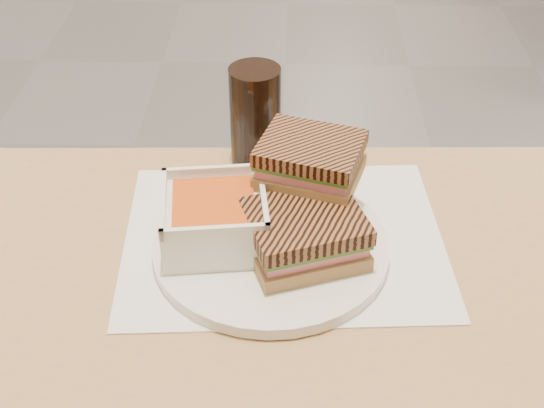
{
  "coord_description": "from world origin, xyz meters",
  "views": [
    {
      "loc": [
        0.03,
        -2.66,
        1.33
      ],
      "look_at": [
        0.01,
        -2.0,
        0.82
      ],
      "focal_mm": 47.7,
      "sensor_mm": 36.0,
      "label": 1
    }
  ],
  "objects_px": {
    "soup_bowl": "(215,220)",
    "panini_lower": "(305,234)",
    "main_table": "(164,393)",
    "cola_glass": "(255,119)",
    "plate": "(271,247)"
  },
  "relations": [
    {
      "from": "cola_glass",
      "to": "soup_bowl",
      "type": "bearing_deg",
      "value": -101.99
    },
    {
      "from": "soup_bowl",
      "to": "panini_lower",
      "type": "height_order",
      "value": "soup_bowl"
    },
    {
      "from": "panini_lower",
      "to": "cola_glass",
      "type": "xyz_separation_m",
      "value": [
        -0.07,
        0.21,
        0.03
      ]
    },
    {
      "from": "panini_lower",
      "to": "cola_glass",
      "type": "height_order",
      "value": "cola_glass"
    },
    {
      "from": "soup_bowl",
      "to": "panini_lower",
      "type": "relative_size",
      "value": 0.86
    },
    {
      "from": "plate",
      "to": "cola_glass",
      "type": "bearing_deg",
      "value": 98.17
    },
    {
      "from": "main_table",
      "to": "panini_lower",
      "type": "relative_size",
      "value": 7.85
    },
    {
      "from": "plate",
      "to": "main_table",
      "type": "bearing_deg",
      "value": -134.63
    },
    {
      "from": "soup_bowl",
      "to": "panini_lower",
      "type": "xyz_separation_m",
      "value": [
        0.11,
        -0.02,
        0.0
      ]
    },
    {
      "from": "soup_bowl",
      "to": "cola_glass",
      "type": "bearing_deg",
      "value": 78.01
    },
    {
      "from": "plate",
      "to": "soup_bowl",
      "type": "xyz_separation_m",
      "value": [
        -0.07,
        0.0,
        0.04
      ]
    },
    {
      "from": "plate",
      "to": "cola_glass",
      "type": "distance_m",
      "value": 0.2
    },
    {
      "from": "soup_bowl",
      "to": "main_table",
      "type": "bearing_deg",
      "value": -113.39
    },
    {
      "from": "main_table",
      "to": "soup_bowl",
      "type": "height_order",
      "value": "soup_bowl"
    },
    {
      "from": "plate",
      "to": "cola_glass",
      "type": "xyz_separation_m",
      "value": [
        -0.03,
        0.19,
        0.06
      ]
    }
  ]
}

